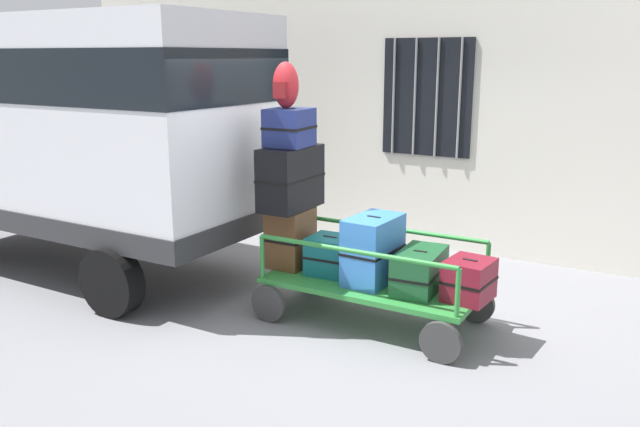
% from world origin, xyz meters
% --- Properties ---
extents(ground_plane, '(40.00, 40.00, 0.00)m').
position_xyz_m(ground_plane, '(0.00, 0.00, 0.00)').
color(ground_plane, gray).
extents(building_wall, '(12.00, 0.38, 5.00)m').
position_xyz_m(building_wall, '(-0.00, 2.70, 2.50)').
color(building_wall, silver).
rests_on(building_wall, ground).
extents(van, '(4.76, 2.07, 2.95)m').
position_xyz_m(van, '(-3.42, -0.32, 1.80)').
color(van, silver).
rests_on(van, ground).
extents(luggage_cart, '(2.12, 1.05, 0.42)m').
position_xyz_m(luggage_cart, '(0.40, -0.14, 0.34)').
color(luggage_cart, '#2D8438').
rests_on(luggage_cart, ground).
extents(cart_railing, '(2.01, 0.92, 0.44)m').
position_xyz_m(cart_railing, '(0.40, -0.14, 0.77)').
color(cart_railing, '#2D8438').
rests_on(cart_railing, luggage_cart).
extents(suitcase_left_bottom, '(0.39, 0.46, 0.61)m').
position_xyz_m(suitcase_left_bottom, '(-0.54, -0.12, 0.72)').
color(suitcase_left_bottom, brown).
rests_on(suitcase_left_bottom, luggage_cart).
extents(suitcase_left_middle, '(0.40, 0.74, 0.63)m').
position_xyz_m(suitcase_left_middle, '(-0.54, -0.11, 1.34)').
color(suitcase_left_middle, black).
rests_on(suitcase_left_middle, suitcase_left_bottom).
extents(suitcase_left_top, '(0.43, 0.47, 0.38)m').
position_xyz_m(suitcase_left_top, '(-0.54, -0.13, 1.84)').
color(suitcase_left_top, navy).
rests_on(suitcase_left_top, suitcase_left_middle).
extents(suitcase_midleft_bottom, '(0.43, 0.42, 0.38)m').
position_xyz_m(suitcase_midleft_bottom, '(-0.07, -0.14, 0.60)').
color(suitcase_midleft_bottom, '#0F5960').
rests_on(suitcase_midleft_bottom, luggage_cart).
extents(suitcase_center_bottom, '(0.42, 0.65, 0.64)m').
position_xyz_m(suitcase_center_bottom, '(0.40, -0.14, 0.74)').
color(suitcase_center_bottom, '#3372C6').
rests_on(suitcase_center_bottom, luggage_cart).
extents(suitcase_midright_bottom, '(0.43, 0.72, 0.38)m').
position_xyz_m(suitcase_midright_bottom, '(0.87, -0.13, 0.60)').
color(suitcase_midright_bottom, '#194C28').
rests_on(suitcase_midright_bottom, luggage_cart).
extents(suitcase_right_bottom, '(0.42, 0.47, 0.37)m').
position_xyz_m(suitcase_right_bottom, '(1.35, -0.15, 0.60)').
color(suitcase_right_bottom, maroon).
rests_on(suitcase_right_bottom, luggage_cart).
extents(backpack, '(0.27, 0.22, 0.44)m').
position_xyz_m(backpack, '(-0.53, -0.20, 2.25)').
color(backpack, maroon).
rests_on(backpack, suitcase_left_top).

